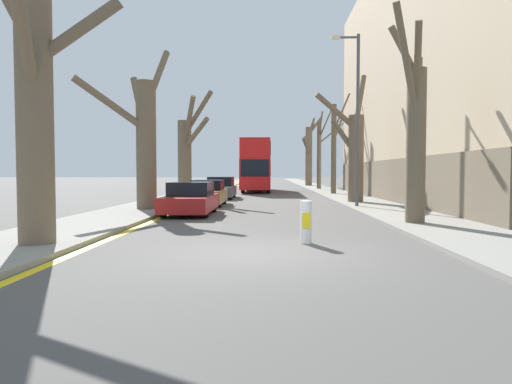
{
  "coord_description": "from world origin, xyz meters",
  "views": [
    {
      "loc": [
        0.3,
        -9.82,
        1.77
      ],
      "look_at": [
        -0.78,
        26.36,
        0.2
      ],
      "focal_mm": 32.0,
      "sensor_mm": 36.0,
      "label": 1
    }
  ],
  "objects_px": {
    "street_tree_right_3": "(320,150)",
    "parked_car_1": "(208,193)",
    "street_tree_left_2": "(186,152)",
    "street_tree_right_4": "(309,153)",
    "street_tree_left_1": "(144,138)",
    "parked_car_0": "(190,199)",
    "lamp_post": "(356,112)",
    "street_tree_left_0": "(32,89)",
    "double_decker_bus": "(257,164)",
    "parked_car_2": "(221,188)",
    "traffic_bollard": "(306,222)",
    "street_tree_right_0": "(415,131)",
    "street_tree_right_2": "(334,146)",
    "street_tree_right_1": "(354,152)"
  },
  "relations": [
    {
      "from": "street_tree_right_3",
      "to": "parked_car_1",
      "type": "height_order",
      "value": "street_tree_right_3"
    },
    {
      "from": "street_tree_left_2",
      "to": "street_tree_right_4",
      "type": "relative_size",
      "value": 0.78
    },
    {
      "from": "street_tree_left_1",
      "to": "parked_car_1",
      "type": "distance_m",
      "value": 5.17
    },
    {
      "from": "parked_car_0",
      "to": "lamp_post",
      "type": "height_order",
      "value": "lamp_post"
    },
    {
      "from": "street_tree_left_0",
      "to": "double_decker_bus",
      "type": "xyz_separation_m",
      "value": [
        4.23,
        31.59,
        -1.09
      ]
    },
    {
      "from": "parked_car_2",
      "to": "traffic_bollard",
      "type": "xyz_separation_m",
      "value": [
        4.21,
        -19.53,
        -0.16
      ]
    },
    {
      "from": "street_tree_right_0",
      "to": "street_tree_right_3",
      "type": "bearing_deg",
      "value": 89.33
    },
    {
      "from": "lamp_post",
      "to": "street_tree_left_2",
      "type": "bearing_deg",
      "value": 145.44
    },
    {
      "from": "street_tree_right_4",
      "to": "parked_car_0",
      "type": "height_order",
      "value": "street_tree_right_4"
    },
    {
      "from": "double_decker_bus",
      "to": "parked_car_0",
      "type": "height_order",
      "value": "double_decker_bus"
    },
    {
      "from": "parked_car_0",
      "to": "street_tree_right_2",
      "type": "bearing_deg",
      "value": 63.61
    },
    {
      "from": "street_tree_left_2",
      "to": "street_tree_right_3",
      "type": "xyz_separation_m",
      "value": [
        10.41,
        17.46,
        0.93
      ]
    },
    {
      "from": "street_tree_right_1",
      "to": "parked_car_2",
      "type": "height_order",
      "value": "street_tree_right_1"
    },
    {
      "from": "parked_car_0",
      "to": "street_tree_left_2",
      "type": "bearing_deg",
      "value": 101.24
    },
    {
      "from": "street_tree_right_0",
      "to": "street_tree_right_2",
      "type": "height_order",
      "value": "street_tree_right_2"
    },
    {
      "from": "parked_car_0",
      "to": "street_tree_right_4",
      "type": "bearing_deg",
      "value": 77.85
    },
    {
      "from": "street_tree_right_2",
      "to": "parked_car_0",
      "type": "distance_m",
      "value": 19.05
    },
    {
      "from": "parked_car_1",
      "to": "traffic_bollard",
      "type": "bearing_deg",
      "value": -71.91
    },
    {
      "from": "parked_car_2",
      "to": "street_tree_left_0",
      "type": "bearing_deg",
      "value": -95.8
    },
    {
      "from": "street_tree_right_3",
      "to": "parked_car_0",
      "type": "relative_size",
      "value": 1.94
    },
    {
      "from": "street_tree_right_3",
      "to": "double_decker_bus",
      "type": "xyz_separation_m",
      "value": [
        -6.29,
        -4.51,
        -1.44
      ]
    },
    {
      "from": "street_tree_left_0",
      "to": "street_tree_right_1",
      "type": "height_order",
      "value": "street_tree_left_0"
    },
    {
      "from": "street_tree_right_0",
      "to": "street_tree_right_2",
      "type": "distance_m",
      "value": 20.7
    },
    {
      "from": "street_tree_right_2",
      "to": "street_tree_left_0",
      "type": "bearing_deg",
      "value": -112.28
    },
    {
      "from": "street_tree_left_1",
      "to": "parked_car_1",
      "type": "bearing_deg",
      "value": 58.21
    },
    {
      "from": "street_tree_right_2",
      "to": "street_tree_right_3",
      "type": "distance_m",
      "value": 10.62
    },
    {
      "from": "street_tree_left_1",
      "to": "street_tree_right_1",
      "type": "height_order",
      "value": "street_tree_left_1"
    },
    {
      "from": "street_tree_left_2",
      "to": "parked_car_1",
      "type": "xyz_separation_m",
      "value": [
        1.98,
        -4.73,
        -2.43
      ]
    },
    {
      "from": "street_tree_left_1",
      "to": "traffic_bollard",
      "type": "distance_m",
      "value": 11.58
    },
    {
      "from": "street_tree_left_1",
      "to": "street_tree_left_2",
      "type": "relative_size",
      "value": 1.12
    },
    {
      "from": "parked_car_2",
      "to": "traffic_bollard",
      "type": "bearing_deg",
      "value": -77.83
    },
    {
      "from": "street_tree_left_1",
      "to": "parked_car_0",
      "type": "bearing_deg",
      "value": -32.73
    },
    {
      "from": "parked_car_0",
      "to": "parked_car_1",
      "type": "distance_m",
      "value": 5.26
    },
    {
      "from": "parked_car_2",
      "to": "street_tree_right_1",
      "type": "bearing_deg",
      "value": -31.95
    },
    {
      "from": "lamp_post",
      "to": "street_tree_right_3",
      "type": "bearing_deg",
      "value": 87.78
    },
    {
      "from": "street_tree_right_1",
      "to": "parked_car_1",
      "type": "relative_size",
      "value": 1.85
    },
    {
      "from": "street_tree_left_2",
      "to": "street_tree_right_0",
      "type": "distance_m",
      "value": 17.1
    },
    {
      "from": "street_tree_right_3",
      "to": "lamp_post",
      "type": "bearing_deg",
      "value": -92.22
    },
    {
      "from": "street_tree_left_0",
      "to": "street_tree_right_3",
      "type": "relative_size",
      "value": 0.95
    },
    {
      "from": "street_tree_right_0",
      "to": "parked_car_2",
      "type": "bearing_deg",
      "value": 117.11
    },
    {
      "from": "parked_car_0",
      "to": "lamp_post",
      "type": "relative_size",
      "value": 0.51
    },
    {
      "from": "street_tree_right_0",
      "to": "street_tree_right_4",
      "type": "distance_m",
      "value": 42.13
    },
    {
      "from": "street_tree_left_1",
      "to": "street_tree_right_0",
      "type": "xyz_separation_m",
      "value": [
        10.39,
        -5.35,
        -0.22
      ]
    },
    {
      "from": "street_tree_left_1",
      "to": "traffic_bollard",
      "type": "bearing_deg",
      "value": -54.4
    },
    {
      "from": "street_tree_left_0",
      "to": "traffic_bollard",
      "type": "distance_m",
      "value": 7.1
    },
    {
      "from": "street_tree_right_2",
      "to": "street_tree_right_4",
      "type": "distance_m",
      "value": 21.43
    },
    {
      "from": "street_tree_right_3",
      "to": "street_tree_right_2",
      "type": "bearing_deg",
      "value": -90.39
    },
    {
      "from": "street_tree_left_2",
      "to": "lamp_post",
      "type": "height_order",
      "value": "lamp_post"
    },
    {
      "from": "double_decker_bus",
      "to": "traffic_bollard",
      "type": "height_order",
      "value": "double_decker_bus"
    },
    {
      "from": "street_tree_right_1",
      "to": "parked_car_1",
      "type": "distance_m",
      "value": 8.54
    }
  ]
}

